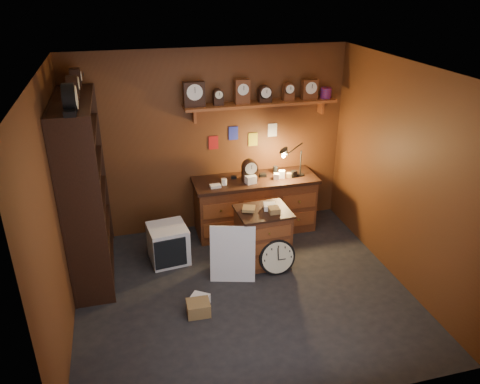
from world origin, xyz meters
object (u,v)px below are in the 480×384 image
Objects in this scene: shelving_unit at (82,183)px; low_cabinet at (263,234)px; big_round_clock at (277,257)px; workbench at (255,202)px.

low_cabinet is (2.22, -0.39, -0.83)m from shelving_unit.
low_cabinet is at bearing -9.95° from shelving_unit.
shelving_unit is at bearing 163.57° from big_round_clock.
shelving_unit reaches higher than big_round_clock.
big_round_clock is (0.11, -0.30, -0.19)m from low_cabinet.
big_round_clock is (-0.04, -1.18, -0.24)m from workbench.
workbench is 3.77× the size of big_round_clock.
low_cabinet is 0.37m from big_round_clock.
workbench is 0.90m from low_cabinet.
shelving_unit is 2.95× the size of low_cabinet.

